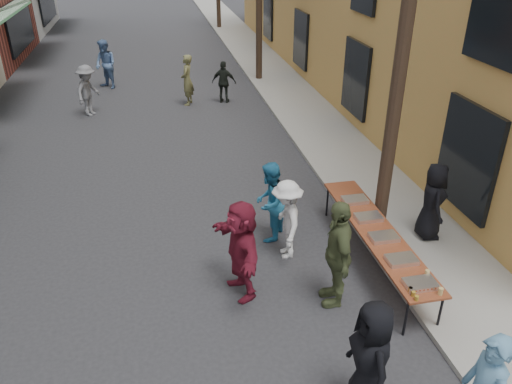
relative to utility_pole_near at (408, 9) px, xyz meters
name	(u,v)px	position (x,y,z in m)	size (l,w,h in m)	color
ground	(181,381)	(-4.30, -3.00, -4.50)	(120.00, 120.00, 0.00)	#28282B
sidewalk	(275,78)	(0.70, 12.00, -4.45)	(2.20, 60.00, 0.10)	gray
utility_pole_near	(408,9)	(0.00, 0.00, 0.00)	(0.26, 0.26, 9.00)	#2D2116
serving_table	(376,232)	(-0.50, -0.91, -3.79)	(0.70, 4.00, 0.75)	brown
catering_tray_sausage	(420,284)	(-0.50, -2.56, -3.71)	(0.50, 0.33, 0.08)	maroon
catering_tray_foil_b	(402,260)	(-0.50, -1.91, -3.71)	(0.50, 0.33, 0.08)	#B2B2B7
catering_tray_buns	(384,237)	(-0.50, -1.21, -3.71)	(0.50, 0.33, 0.08)	tan
catering_tray_foil_d	(368,217)	(-0.50, -0.51, -3.71)	(0.50, 0.33, 0.08)	#B2B2B7
catering_tray_buns_end	(355,200)	(-0.50, 0.19, -3.71)	(0.50, 0.33, 0.08)	tan
condiment_jar_a	(417,298)	(-0.72, -2.86, -3.71)	(0.07, 0.07, 0.08)	#A57F26
condiment_jar_b	(413,294)	(-0.72, -2.76, -3.71)	(0.07, 0.07, 0.08)	#A57F26
condiment_jar_c	(410,290)	(-0.72, -2.66, -3.71)	(0.07, 0.07, 0.08)	#A57F26
cup_stack	(441,291)	(-0.30, -2.81, -3.69)	(0.08, 0.08, 0.12)	tan
guest_front_a	(370,360)	(-1.93, -3.92, -3.62)	(0.86, 0.56, 1.76)	black
guest_front_c	(270,202)	(-2.24, 0.37, -3.66)	(0.82, 0.64, 1.68)	teal
guest_front_d	(287,220)	(-2.06, -0.30, -3.70)	(1.04, 0.60, 1.61)	silver
guest_front_e	(337,253)	(-1.60, -1.76, -3.53)	(1.14, 0.48, 1.95)	#4F5A34
guest_queue_back	(241,249)	(-3.10, -1.22, -3.60)	(1.67, 0.53, 1.80)	maroon
server	(432,201)	(0.91, -0.35, -3.60)	(0.78, 0.51, 1.60)	black
passerby_left	(88,91)	(-6.49, 8.96, -3.65)	(1.10, 0.63, 1.70)	slate
passerby_mid	(224,82)	(-1.83, 9.41, -3.75)	(0.87, 0.36, 1.49)	black
passerby_right	(187,80)	(-3.14, 9.45, -3.61)	(0.65, 0.42, 1.77)	olive
passerby_far	(106,65)	(-6.07, 12.13, -3.57)	(0.91, 0.71, 1.86)	#5676A7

